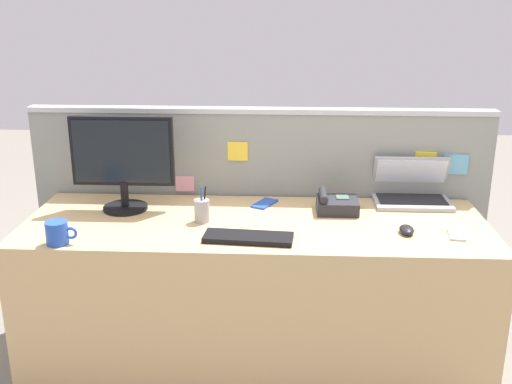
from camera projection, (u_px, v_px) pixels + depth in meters
ground_plane at (255, 363)px, 2.89m from camera, size 10.00×10.00×0.00m
desk at (255, 295)px, 2.78m from camera, size 2.03×0.70×0.72m
cubicle_divider at (260, 220)px, 3.08m from camera, size 2.24×0.08×1.15m
desktop_monitor at (123, 158)px, 2.75m from camera, size 0.47×0.20×0.43m
laptop at (411, 191)px, 2.91m from camera, size 0.36×0.25×0.22m
desk_phone at (336, 204)px, 2.78m from camera, size 0.19×0.17×0.10m
keyboard_main at (248, 238)px, 2.47m from camera, size 0.37×0.15×0.02m
computer_mouse_right_hand at (407, 230)px, 2.53m from camera, size 0.06×0.10×0.03m
pen_cup at (202, 210)px, 2.65m from camera, size 0.07×0.07×0.17m
cell_phone_silver_slab at (457, 234)px, 2.51m from camera, size 0.08×0.14×0.01m
cell_phone_blue_case at (265, 204)px, 2.88m from camera, size 0.13×0.16×0.01m
coffee_mug at (58, 233)px, 2.42m from camera, size 0.13×0.09×0.09m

